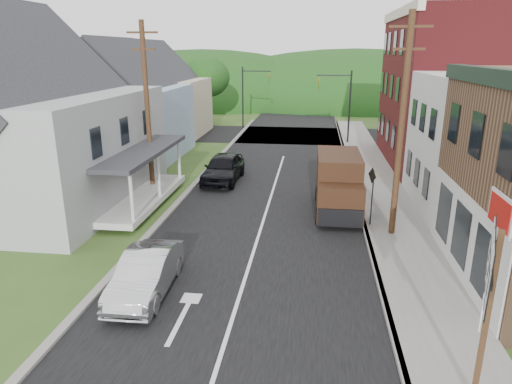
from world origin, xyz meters
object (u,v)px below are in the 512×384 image
(silver_sedan, at_px, (146,274))
(delivery_van, at_px, (338,184))
(dark_sedan, at_px, (223,168))
(warning_sign, at_px, (372,188))
(route_sign_cluster, at_px, (488,293))

(silver_sedan, xyz_separation_m, delivery_van, (6.43, 8.61, 0.73))
(dark_sedan, distance_m, warning_sign, 10.24)
(dark_sedan, distance_m, route_sign_cluster, 19.29)
(silver_sedan, relative_size, route_sign_cluster, 1.05)
(route_sign_cluster, bearing_deg, dark_sedan, 137.77)
(delivery_van, bearing_deg, dark_sedan, 144.35)
(route_sign_cluster, bearing_deg, delivery_van, 121.06)
(dark_sedan, distance_m, delivery_van, 8.04)
(silver_sedan, distance_m, delivery_van, 10.77)
(silver_sedan, distance_m, warning_sign, 10.39)
(route_sign_cluster, relative_size, warning_sign, 1.54)
(dark_sedan, height_order, route_sign_cluster, route_sign_cluster)
(delivery_van, height_order, route_sign_cluster, route_sign_cluster)
(route_sign_cluster, bearing_deg, silver_sedan, 177.11)
(delivery_van, xyz_separation_m, warning_sign, (1.35, -1.82, 0.39))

